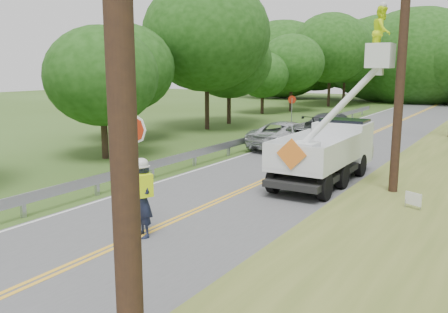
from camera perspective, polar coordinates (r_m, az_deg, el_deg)
The scene contains 11 objects.
ground at distance 12.26m, azimuth -15.31°, elevation -11.41°, with size 140.00×140.00×0.00m, color #344F17.
road at distance 23.64m, azimuth 10.31°, elevation -0.47°, with size 7.20×96.00×0.03m.
guardrail at distance 26.05m, azimuth 2.86°, elevation 1.93°, with size 0.18×48.00×0.77m.
utility_poles at distance 24.87m, azimuth 24.40°, elevation 11.49°, with size 1.60×43.30×10.00m.
treeline_left at distance 43.03m, azimuth 5.70°, elevation 12.32°, with size 9.96×55.84×10.73m.
flagger at distance 12.90m, azimuth -9.75°, elevation -4.53°, with size 1.22×0.73×3.26m.
bucket_truck at distance 19.67m, azimuth 13.10°, elevation 1.54°, with size 3.75×6.58×6.48m.
suv_silver at distance 26.76m, azimuth 7.73°, elevation 2.58°, with size 2.53×5.48×1.52m, color silver.
suv_darkgrey at distance 31.87m, azimuth 12.92°, elevation 3.74°, with size 2.18×5.37×1.56m, color #383B3F.
stop_sign_permanent at distance 32.49m, azimuth 8.10°, elevation 5.70°, with size 0.51×0.26×2.61m.
yard_sign at distance 15.52m, azimuth 21.69°, elevation -4.83°, with size 0.51×0.26×0.80m.
Camera 1 is at (8.48, -7.60, 4.55)m, focal length 38.23 mm.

